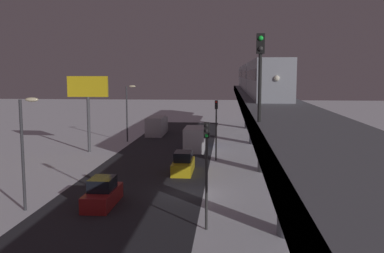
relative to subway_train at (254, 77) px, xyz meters
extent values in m
plane|color=white|center=(6.64, 27.69, -8.76)|extent=(240.00, 240.00, 0.00)
cube|color=#28282D|center=(10.87, 27.69, -8.76)|extent=(11.00, 97.61, 0.01)
cube|color=slate|center=(0.00, 27.69, -2.18)|extent=(5.00, 97.61, 0.80)
cube|color=#38383D|center=(2.38, 27.69, -2.18)|extent=(0.24, 95.65, 0.80)
cylinder|color=slate|center=(0.00, -12.98, -5.67)|extent=(1.40, 1.40, 6.18)
cylinder|color=slate|center=(0.00, 3.29, -5.67)|extent=(1.40, 1.40, 6.18)
cylinder|color=slate|center=(0.00, 19.55, -5.67)|extent=(1.40, 1.40, 6.18)
cylinder|color=slate|center=(0.00, 35.82, -5.67)|extent=(1.40, 1.40, 6.18)
cube|color=#999EA8|center=(0.00, 18.60, -0.08)|extent=(2.90, 18.00, 3.40)
cube|color=black|center=(0.00, 18.60, 0.33)|extent=(2.94, 16.20, 0.90)
cube|color=#999EA8|center=(0.00, 0.00, -0.08)|extent=(2.90, 18.00, 3.40)
cube|color=black|center=(0.00, 0.00, 0.33)|extent=(2.94, 16.20, 0.90)
cube|color=#999EA8|center=(0.00, -18.60, -0.08)|extent=(2.90, 18.00, 3.40)
cube|color=black|center=(0.00, -18.60, 0.33)|extent=(2.94, 16.20, 0.90)
sphere|color=white|center=(0.00, 27.65, 0.09)|extent=(0.44, 0.44, 0.44)
cylinder|color=black|center=(2.12, 40.03, -0.18)|extent=(0.16, 0.16, 3.20)
cube|color=black|center=(2.12, 40.03, 1.77)|extent=(0.36, 0.28, 0.90)
sphere|color=#19F23F|center=(2.12, 40.19, 2.00)|extent=(0.22, 0.22, 0.22)
sphere|color=#333333|center=(2.12, 40.19, 1.54)|extent=(0.22, 0.22, 0.22)
cube|color=#A51E1E|center=(12.27, 31.10, -8.21)|extent=(1.80, 4.67, 1.10)
cube|color=black|center=(12.27, 31.10, -7.22)|extent=(1.58, 2.24, 0.87)
cube|color=gold|center=(7.67, 20.54, -8.21)|extent=(1.80, 4.77, 1.10)
cube|color=black|center=(7.67, 20.54, -7.22)|extent=(1.58, 2.29, 0.87)
cube|color=navy|center=(7.47, 5.12, -7.56)|extent=(2.30, 2.20, 2.40)
cube|color=silver|center=(7.47, 8.92, -7.36)|extent=(2.40, 5.00, 2.80)
cube|color=#B2B2B7|center=(14.27, -7.22, -7.56)|extent=(2.30, 2.20, 2.40)
cube|color=silver|center=(14.27, -3.42, -7.36)|extent=(2.40, 5.00, 2.80)
cylinder|color=#2D2D2D|center=(4.77, 35.30, -6.01)|extent=(0.16, 0.16, 5.50)
cube|color=black|center=(4.77, 35.30, -2.81)|extent=(0.32, 0.32, 0.90)
sphere|color=black|center=(4.77, 35.48, -2.51)|extent=(0.20, 0.20, 0.20)
sphere|color=black|center=(4.77, 35.48, -2.81)|extent=(0.20, 0.20, 0.20)
sphere|color=#19E53F|center=(4.77, 35.48, -3.11)|extent=(0.20, 0.20, 0.20)
cylinder|color=#2D2D2D|center=(4.77, 14.62, -6.01)|extent=(0.16, 0.16, 5.50)
cube|color=black|center=(4.77, 14.62, -2.81)|extent=(0.32, 0.32, 0.90)
sphere|color=red|center=(4.77, 14.80, -2.51)|extent=(0.20, 0.20, 0.20)
sphere|color=black|center=(4.77, 14.80, -2.81)|extent=(0.20, 0.20, 0.20)
sphere|color=black|center=(4.77, 14.80, -3.11)|extent=(0.20, 0.20, 0.20)
cylinder|color=#4C4C51|center=(19.83, 10.80, -5.51)|extent=(0.36, 0.36, 6.50)
cube|color=yellow|center=(19.83, 10.80, -1.06)|extent=(4.80, 0.30, 2.40)
cylinder|color=#38383D|center=(17.17, 32.69, -5.01)|extent=(0.20, 0.20, 7.50)
ellipsoid|color=#F4E5B2|center=(16.37, 32.69, -1.26)|extent=(0.90, 0.44, 0.30)
cylinder|color=#38383D|center=(17.17, 2.69, -5.01)|extent=(0.20, 0.20, 7.50)
ellipsoid|color=#F4E5B2|center=(16.37, 2.69, -1.26)|extent=(0.90, 0.44, 0.30)
camera|label=1|loc=(3.57, 60.00, 0.43)|focal=40.47mm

